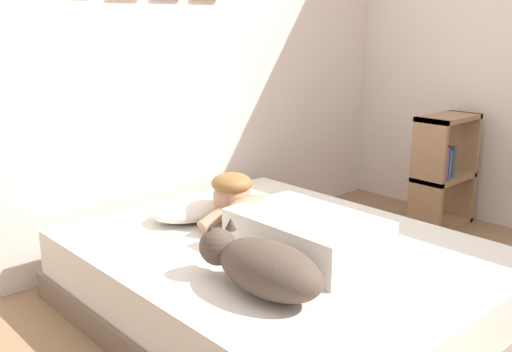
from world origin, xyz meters
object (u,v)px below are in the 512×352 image
pillow (198,207)px  cell_phone (308,269)px  dog (262,266)px  coffee_cup (238,212)px  person_lying (284,224)px  bookshelf (443,171)px  bed (282,281)px

pillow → cell_phone: pillow is taller
dog → coffee_cup: bearing=55.4°
person_lying → cell_phone: (-0.12, -0.26, -0.10)m
pillow → cell_phone: size_ratio=3.71×
person_lying → dog: person_lying is taller
pillow → dog: (-0.34, -0.85, 0.05)m
pillow → coffee_cup: bearing=-49.5°
dog → cell_phone: bearing=2.9°
person_lying → bookshelf: 1.66m
coffee_cup → cell_phone: bearing=-107.0°
bed → cell_phone: cell_phone is taller
pillow → bookshelf: 1.75m
bed → dog: size_ratio=3.34×
pillow → coffee_cup: size_ratio=4.16×
pillow → bookshelf: (1.70, -0.41, -0.02)m
pillow → bed: bearing=-85.0°
dog → person_lying: bearing=35.1°
person_lying → dog: bearing=-144.9°
cell_phone → bookshelf: size_ratio=0.19×
person_lying → dog: 0.47m
bed → dog: bearing=-144.1°
coffee_cup → cell_phone: size_ratio=0.89×
bed → cell_phone: (-0.12, -0.27, 0.18)m
person_lying → cell_phone: person_lying is taller
coffee_cup → cell_phone: 0.71m
bed → dog: 0.56m
cell_phone → pillow: bearing=85.3°
bed → dog: dog is taller
dog → cell_phone: 0.29m
person_lying → coffee_cup: (0.09, 0.42, -0.07)m
bed → coffee_cup: coffee_cup is taller
person_lying → dog: size_ratio=1.60×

